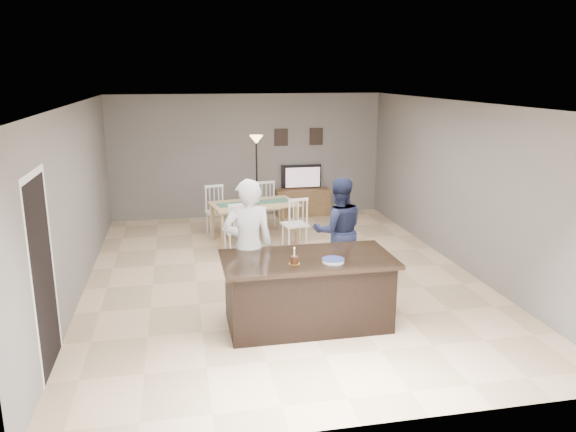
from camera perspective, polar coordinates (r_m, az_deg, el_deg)
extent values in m
plane|color=#D5AF88|center=(8.99, -0.69, -6.08)|extent=(8.00, 8.00, 0.00)
plane|color=slate|center=(12.50, -4.11, 6.10)|extent=(6.00, 0.00, 6.00)
plane|color=slate|center=(4.89, 8.02, -7.24)|extent=(6.00, 0.00, 6.00)
plane|color=slate|center=(8.59, -20.79, 1.40)|extent=(0.00, 8.00, 8.00)
plane|color=slate|center=(9.61, 17.17, 3.00)|extent=(0.00, 8.00, 8.00)
plane|color=white|center=(8.43, -0.74, 11.38)|extent=(8.00, 8.00, 0.00)
cube|color=black|center=(7.19, 1.98, -7.81)|extent=(2.00, 1.00, 0.85)
cube|color=black|center=(7.04, 2.01, -4.41)|extent=(2.15, 1.10, 0.05)
cube|color=brown|center=(12.68, 1.49, 1.42)|extent=(1.20, 0.40, 0.60)
imported|color=black|center=(12.63, 1.44, 3.98)|extent=(0.91, 0.12, 0.53)
plane|color=orange|center=(12.56, 1.52, 3.95)|extent=(0.78, 0.00, 0.78)
cube|color=black|center=(12.54, -0.70, 8.01)|extent=(0.30, 0.02, 0.38)
cube|color=black|center=(12.72, 2.88, 8.07)|extent=(0.30, 0.02, 0.38)
plane|color=black|center=(6.50, -23.60, -5.64)|extent=(0.00, 2.10, 2.10)
plane|color=white|center=(6.23, -24.56, 3.84)|extent=(0.00, 1.02, 1.02)
imported|color=silver|center=(7.42, -4.05, -3.13)|extent=(0.67, 0.45, 1.82)
imported|color=#1B203B|center=(8.50, 5.16, -1.53)|extent=(0.83, 0.67, 1.64)
cylinder|color=gold|center=(6.79, 0.64, -4.86)|extent=(0.13, 0.13, 0.00)
cylinder|color=#3A2010|center=(6.78, 0.64, -4.48)|extent=(0.10, 0.10, 0.09)
cylinder|color=white|center=(6.75, 0.64, -3.73)|extent=(0.02, 0.02, 0.10)
sphere|color=#FFBF4C|center=(6.73, 0.64, -3.27)|extent=(0.02, 0.02, 0.02)
cylinder|color=white|center=(6.87, 4.60, -4.65)|extent=(0.27, 0.27, 0.01)
cylinder|color=white|center=(6.86, 4.61, -4.55)|extent=(0.27, 0.27, 0.01)
cylinder|color=white|center=(6.86, 4.61, -4.44)|extent=(0.27, 0.27, 0.01)
cylinder|color=navy|center=(6.86, 4.61, -4.37)|extent=(0.28, 0.28, 0.00)
cube|color=tan|center=(10.63, -3.49, 1.23)|extent=(1.73, 1.16, 0.04)
cylinder|color=tan|center=(10.19, -6.66, -1.60)|extent=(0.06, 0.06, 0.71)
cylinder|color=tan|center=(11.29, -0.56, 0.08)|extent=(0.06, 0.06, 0.71)
cube|color=#38664A|center=(10.63, -3.49, 1.36)|extent=(1.44, 0.59, 0.01)
cube|color=silver|center=(9.90, -5.24, -1.46)|extent=(0.48, 0.47, 0.04)
cylinder|color=silver|center=(9.78, -5.90, -3.12)|extent=(0.03, 0.03, 0.43)
cylinder|color=silver|center=(10.16, -4.54, -2.41)|extent=(0.03, 0.03, 0.43)
cube|color=silver|center=(9.61, -5.01, 1.13)|extent=(0.38, 0.10, 0.05)
cube|color=silver|center=(10.24, 0.67, -0.86)|extent=(0.48, 0.47, 0.04)
cylinder|color=silver|center=(10.10, 0.11, -2.46)|extent=(0.03, 0.03, 0.43)
cylinder|color=silver|center=(10.51, 1.19, -1.79)|extent=(0.03, 0.03, 0.43)
cube|color=silver|center=(9.96, 1.06, 1.66)|extent=(0.38, 0.10, 0.05)
cube|color=silver|center=(11.21, -7.24, 0.36)|extent=(0.48, 0.47, 0.04)
cylinder|color=silver|center=(11.45, -6.57, -0.53)|extent=(0.03, 0.03, 0.43)
cylinder|color=silver|center=(11.08, -7.84, -1.08)|extent=(0.03, 0.03, 0.43)
cube|color=silver|center=(11.27, -7.54, 3.03)|extent=(0.38, 0.10, 0.05)
cube|color=silver|center=(11.51, -1.93, 0.84)|extent=(0.48, 0.47, 0.04)
cylinder|color=silver|center=(11.77, -1.40, -0.03)|extent=(0.03, 0.03, 0.43)
cylinder|color=silver|center=(11.37, -2.46, -0.56)|extent=(0.03, 0.03, 0.43)
cube|color=silver|center=(11.57, -2.25, 3.44)|extent=(0.38, 0.10, 0.05)
cylinder|color=black|center=(12.12, -3.13, -0.60)|extent=(0.28, 0.28, 0.03)
cylinder|color=black|center=(11.92, -3.18, 3.44)|extent=(0.04, 0.04, 1.73)
cone|color=#FFCD8C|center=(11.79, -3.25, 7.75)|extent=(0.28, 0.28, 0.18)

